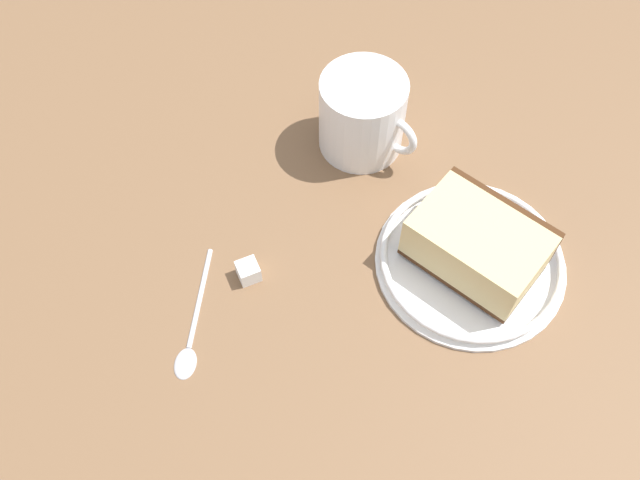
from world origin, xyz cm
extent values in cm
cube|color=brown|center=(0.00, 0.00, -1.35)|extent=(119.63, 119.63, 2.69)
cylinder|color=white|center=(-9.71, 0.63, 0.41)|extent=(18.33, 18.33, 0.82)
torus|color=white|center=(-9.71, 0.63, 1.18)|extent=(17.58, 17.58, 0.72)
cube|color=#472814|center=(-9.71, 0.63, 1.12)|extent=(13.70, 13.92, 0.60)
cube|color=#DBC184|center=(-9.71, 0.63, 3.78)|extent=(13.70, 13.92, 4.73)
cube|color=#472814|center=(-12.73, -2.18, 3.78)|extent=(8.54, 9.13, 4.73)
cylinder|color=white|center=(-1.67, -15.75, 4.37)|extent=(8.89, 8.89, 8.74)
cylinder|color=brown|center=(-1.67, -15.75, 6.73)|extent=(7.82, 7.82, 0.40)
torus|color=white|center=(-4.74, -12.53, 4.37)|extent=(3.80, 3.93, 4.65)
ellipsoid|color=silver|center=(17.89, 7.20, 0.40)|extent=(2.66, 3.39, 0.80)
cylinder|color=silver|center=(16.30, 0.74, 0.25)|extent=(2.95, 10.13, 0.50)
cube|color=white|center=(11.53, -0.89, 0.99)|extent=(2.45, 2.45, 1.98)
camera|label=1|loc=(8.98, 31.03, 58.39)|focal=38.83mm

